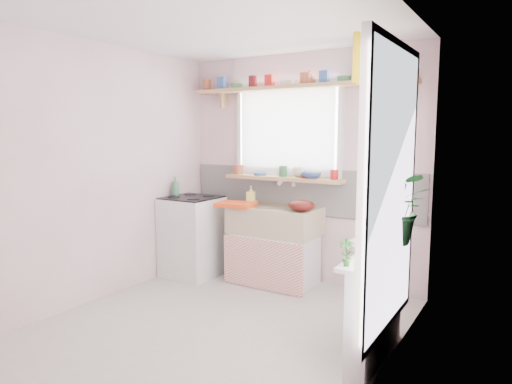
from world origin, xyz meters
The scene contains 19 objects.
room centered at (0.66, 0.86, 1.37)m, with size 3.20×3.20×3.20m.
sink_unit centered at (-0.15, 1.29, 0.43)m, with size 0.95×0.65×1.11m.
cooker centered at (-1.10, 1.05, 0.46)m, with size 0.58×0.58×0.93m.
radiator_ledge centered at (1.30, 0.20, 0.40)m, with size 0.22×0.95×0.78m.
windowsill centered at (-0.15, 1.48, 1.14)m, with size 1.40×0.22×0.04m, color tan.
pine_shelf centered at (0.00, 1.47, 2.12)m, with size 2.52×0.24×0.04m, color tan.
shelf_crockery centered at (-0.04, 1.47, 2.19)m, with size 2.47×0.11×0.12m.
sill_crockery centered at (-0.15, 1.48, 1.22)m, with size 1.35×0.11×0.12m.
dish_tray centered at (-0.53, 1.10, 0.87)m, with size 0.40×0.30×0.04m, color #FC4916.
colander centered at (0.22, 1.18, 0.91)m, with size 0.26×0.26×0.12m, color #54110E.
jade_plant centered at (1.33, 0.60, 1.06)m, with size 0.51×0.45×0.57m, color #2D7130.
fruit_bowl centered at (1.21, 0.22, 0.81)m, with size 0.29×0.29×0.07m, color silver.
herb_pot centered at (1.21, -0.19, 0.87)m, with size 0.10×0.07×0.19m, color #2C6428.
soap_bottle_sink centered at (-0.46, 1.31, 0.95)m, with size 0.09×0.09×0.20m, color #E4E967.
sill_cup centered at (0.02, 1.54, 1.21)m, with size 0.14×0.14×0.11m, color silver.
sill_bowl centered at (0.19, 1.48, 1.19)m, with size 0.21×0.21×0.06m, color #304E9C.
shelf_vase centered at (0.13, 1.53, 2.21)m, with size 0.14×0.14×0.15m, color #B55F37.
cooker_bottle centered at (-1.32, 1.03, 1.03)m, with size 0.09×0.09×0.23m, color #428456.
fruit centered at (1.22, 0.23, 0.87)m, with size 0.20×0.14×0.10m.
Camera 1 is at (2.22, -2.95, 1.63)m, focal length 32.00 mm.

